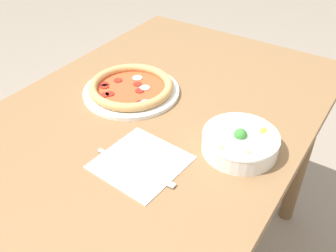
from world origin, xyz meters
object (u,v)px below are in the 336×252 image
pizza (131,88)px  bowl (240,141)px  knife (131,165)px  fork (147,154)px

pizza → bowl: bowl is taller
pizza → knife: size_ratio=1.31×
bowl → pizza: bearing=-99.4°
bowl → knife: bowl is taller
fork → knife: 0.05m
pizza → bowl: 0.39m
pizza → knife: 0.33m
pizza → bowl: bearing=80.6°
bowl → fork: size_ratio=1.04×
pizza → fork: size_ratio=1.61×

